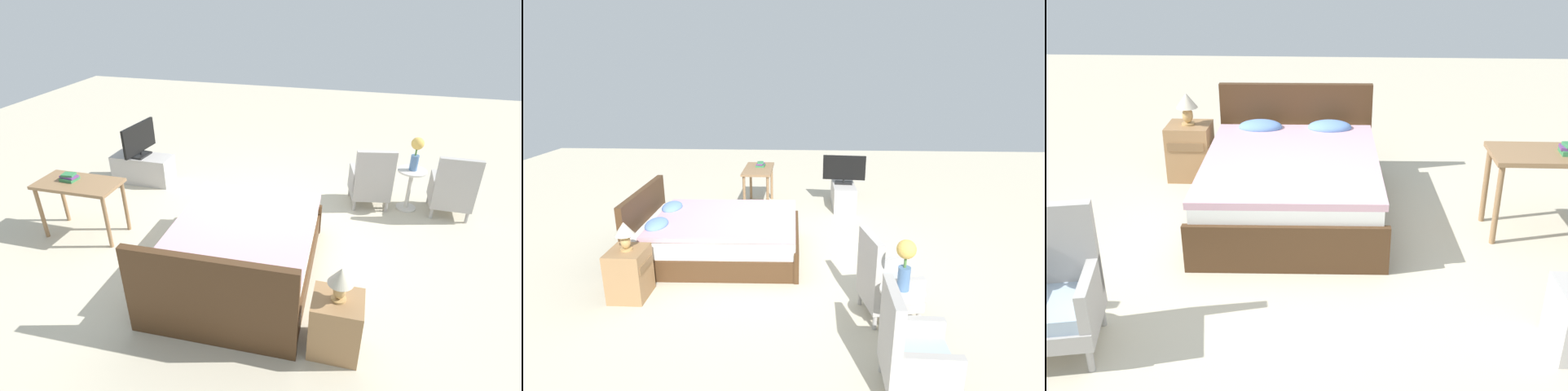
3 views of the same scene
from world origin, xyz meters
The scene contains 12 objects.
ground_plane centered at (0.00, 0.00, 0.00)m, with size 16.00×16.00×0.00m, color beige.
bed centered at (0.00, 1.07, 0.30)m, with size 1.62×2.18×0.96m.
armchair_by_window_left centered at (-2.45, -0.96, 0.37)m, with size 0.55×0.55×0.92m.
armchair_by_window_right centered at (-1.36, -0.96, 0.37)m, with size 0.63×0.63×0.92m.
side_table centered at (-1.90, -1.00, 0.39)m, with size 0.40×0.40×0.61m.
flower_vase centered at (-1.90, -1.00, 0.91)m, with size 0.17×0.17×0.48m.
nightstand centered at (-1.11, 1.84, 0.29)m, with size 0.44×0.41×0.58m.
table_lamp centered at (-1.11, 1.85, 0.79)m, with size 0.22×0.22×0.33m.
tv_stand centered at (2.25, -0.87, 0.23)m, with size 0.96×0.40×0.45m.
tv_flatscreen centered at (2.25, -0.87, 0.73)m, with size 0.23×0.78×0.53m.
vanity_desk centered at (2.20, 0.73, 0.63)m, with size 1.04×0.52×0.75m.
book_stack centered at (2.33, 0.70, 0.79)m, with size 0.22×0.17×0.09m.
Camera 1 is at (-1.12, 4.54, 2.97)m, focal length 28.00 mm.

